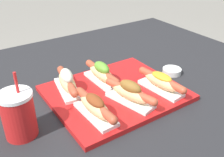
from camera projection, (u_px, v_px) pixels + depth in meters
The scene contains 9 objects.
patio_table at pixel (102, 150), 1.22m from camera, with size 1.49×1.06×0.76m.
serving_tray at pixel (115, 93), 0.93m from camera, with size 0.45×0.38×0.02m.
hot_dog_0 at pixel (95, 107), 0.79m from camera, with size 0.07×0.21×0.07m.
hot_dog_1 at pixel (130, 93), 0.85m from camera, with size 0.10×0.21×0.08m.
hot_dog_2 at pixel (161, 82), 0.92m from camera, with size 0.08×0.21×0.06m.
hot_dog_3 at pixel (67, 82), 0.91m from camera, with size 0.09×0.21×0.08m.
hot_dog_4 at pixel (102, 73), 0.97m from camera, with size 0.06×0.21×0.08m.
sauce_bowl at pixel (172, 71), 1.07m from camera, with size 0.08×0.08×0.02m.
drink_cup at pixel (18, 115), 0.72m from camera, with size 0.09×0.09×0.20m.
Camera 1 is at (-0.46, -0.78, 1.27)m, focal length 42.00 mm.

